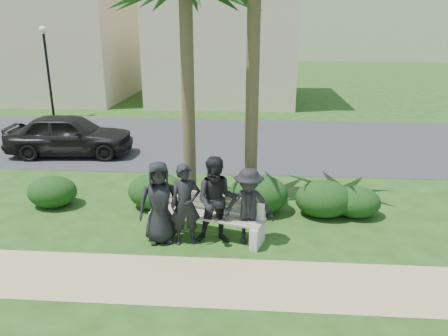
% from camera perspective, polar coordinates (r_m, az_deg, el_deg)
% --- Properties ---
extents(ground, '(160.00, 160.00, 0.00)m').
position_cam_1_polar(ground, '(9.69, -2.12, -8.68)').
color(ground, '#234313').
rests_on(ground, ground).
extents(footpath, '(30.00, 1.60, 0.01)m').
position_cam_1_polar(footpath, '(8.14, -3.57, -14.44)').
color(footpath, tan).
rests_on(footpath, ground).
extents(asphalt_street, '(160.00, 8.00, 0.01)m').
position_cam_1_polar(asphalt_street, '(17.18, 0.83, 3.53)').
color(asphalt_street, '#2D2D30').
rests_on(asphalt_street, ground).
extents(stucco_bldg_left, '(10.40, 8.40, 7.30)m').
position_cam_1_polar(stucco_bldg_left, '(29.59, -22.63, 15.63)').
color(stucco_bldg_left, beige).
rests_on(stucco_bldg_left, ground).
extents(stucco_bldg_right, '(8.40, 8.40, 7.30)m').
position_cam_1_polar(stucco_bldg_right, '(26.65, 0.01, 16.81)').
color(stucco_bldg_right, beige).
rests_on(stucco_bldg_right, ground).
extents(street_lamp, '(0.36, 0.36, 4.29)m').
position_cam_1_polar(street_lamp, '(22.92, -22.21, 13.44)').
color(street_lamp, black).
rests_on(street_lamp, ground).
extents(park_bench, '(2.67, 1.31, 0.88)m').
position_cam_1_polar(park_bench, '(9.50, -2.37, -6.60)').
color(park_bench, gray).
rests_on(park_bench, ground).
extents(man_a, '(0.98, 0.76, 1.76)m').
position_cam_1_polar(man_a, '(9.15, -8.42, -4.49)').
color(man_a, black).
rests_on(man_a, ground).
extents(man_b, '(0.72, 0.56, 1.73)m').
position_cam_1_polar(man_b, '(9.02, -5.06, -4.81)').
color(man_b, black).
rests_on(man_b, ground).
extents(man_c, '(0.95, 0.76, 1.87)m').
position_cam_1_polar(man_c, '(9.00, -0.92, -4.29)').
color(man_c, black).
rests_on(man_c, ground).
extents(man_d, '(1.08, 0.64, 1.65)m').
position_cam_1_polar(man_d, '(9.03, 3.22, -5.04)').
color(man_d, black).
rests_on(man_d, ground).
extents(hedge_a, '(1.23, 1.02, 0.80)m').
position_cam_1_polar(hedge_a, '(11.81, -21.53, -2.78)').
color(hedge_a, black).
rests_on(hedge_a, ground).
extents(hedge_b, '(1.33, 1.10, 0.87)m').
position_cam_1_polar(hedge_b, '(10.89, -7.89, -3.19)').
color(hedge_b, black).
rests_on(hedge_b, ground).
extents(hedge_c, '(1.40, 1.16, 0.91)m').
position_cam_1_polar(hedge_c, '(11.04, -8.87, -2.81)').
color(hedge_c, black).
rests_on(hedge_c, ground).
extents(hedge_d, '(1.46, 1.20, 0.95)m').
position_cam_1_polar(hedge_d, '(10.67, 4.48, -3.30)').
color(hedge_d, black).
rests_on(hedge_d, ground).
extents(hedge_e, '(1.36, 1.12, 0.88)m').
position_cam_1_polar(hedge_e, '(10.72, 12.89, -3.81)').
color(hedge_e, black).
rests_on(hedge_e, ground).
extents(hedge_f, '(1.15, 0.95, 0.75)m').
position_cam_1_polar(hedge_f, '(10.90, 16.88, -4.16)').
color(hedge_f, black).
rests_on(hedge_f, ground).
extents(car_a, '(4.39, 2.02, 1.46)m').
position_cam_1_polar(car_a, '(16.08, -19.49, 4.11)').
color(car_a, black).
rests_on(car_a, ground).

